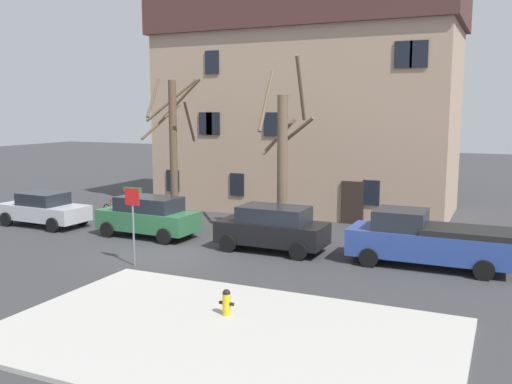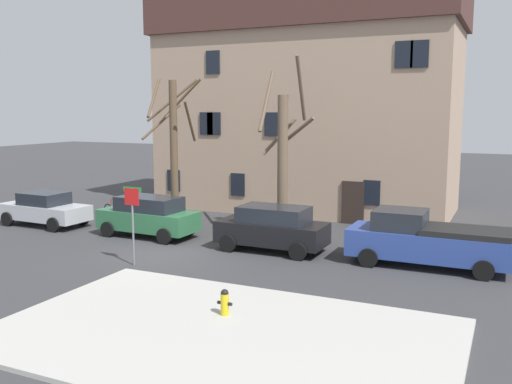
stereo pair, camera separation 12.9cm
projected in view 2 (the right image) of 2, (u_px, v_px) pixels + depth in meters
name	position (u px, v px, depth m)	size (l,w,h in m)	color
ground_plane	(162.00, 254.00, 21.52)	(120.00, 120.00, 0.00)	#38383A
sidewalk_slab	(221.00, 334.00, 13.67)	(11.23, 7.08, 0.12)	#B7B5AD
building_main	(306.00, 102.00, 30.98)	(16.43, 7.18, 11.77)	tan
tree_bare_near	(174.00, 145.00, 26.47)	(2.83, 2.98, 7.05)	brown
tree_bare_mid	(283.00, 156.00, 24.60)	(2.39, 2.16, 7.79)	brown
car_silver_sedan	(45.00, 209.00, 26.82)	(4.52, 2.17, 1.61)	#B7BABF
car_green_wagon	(148.00, 216.00, 24.45)	(4.49, 2.12, 1.78)	#2D6B42
car_black_wagon	(272.00, 228.00, 21.95)	(4.33, 2.09, 1.78)	black
pickup_truck_blue	(427.00, 240.00, 19.75)	(5.57, 2.18, 1.97)	#2D4799
fire_hydrant	(225.00, 302.00, 14.77)	(0.42, 0.22, 0.70)	gold
street_sign_pole	(132.00, 211.00, 19.72)	(0.76, 0.07, 2.83)	slate
bicycle_leaning	(114.00, 211.00, 28.63)	(1.68, 0.58, 1.03)	black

